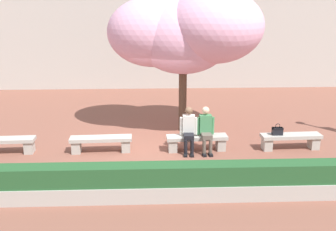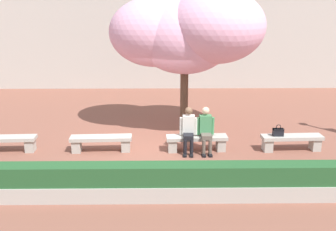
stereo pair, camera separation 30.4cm
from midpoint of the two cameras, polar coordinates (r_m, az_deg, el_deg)
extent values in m
plane|color=brown|center=(11.32, -1.99, -5.16)|extent=(100.00, 100.00, 0.00)
cube|color=#B7B2A8|center=(20.89, -1.51, 15.89)|extent=(28.00, 4.00, 7.97)
cube|color=#ADA89E|center=(11.99, -21.97, -3.11)|extent=(1.75, 0.49, 0.10)
cube|color=#ADA89E|center=(11.86, -18.66, -4.13)|extent=(0.25, 0.35, 0.35)
cube|color=#ADA89E|center=(11.29, -8.95, -3.25)|extent=(1.75, 0.49, 0.10)
cube|color=#ADA89E|center=(11.46, -12.38, -4.34)|extent=(0.25, 0.35, 0.35)
cube|color=#ADA89E|center=(11.32, -5.37, -4.28)|extent=(0.25, 0.35, 0.35)
cube|color=#ADA89E|center=(11.23, 4.97, -3.21)|extent=(1.75, 0.49, 0.10)
cube|color=#ADA89E|center=(11.24, 1.41, -4.37)|extent=(0.25, 0.35, 0.35)
cube|color=#ADA89E|center=(11.43, 8.42, -4.19)|extent=(0.25, 0.35, 0.35)
cube|color=#ADA89E|center=(11.82, 18.26, -3.00)|extent=(1.75, 0.49, 0.10)
cube|color=#ADA89E|center=(11.66, 14.96, -4.16)|extent=(0.25, 0.35, 0.35)
cube|color=#ADA89E|center=(12.16, 21.24, -3.89)|extent=(0.25, 0.35, 0.35)
cube|color=black|center=(10.95, 3.28, -5.78)|extent=(0.11, 0.23, 0.06)
cylinder|color=black|center=(10.93, 3.29, -4.64)|extent=(0.10, 0.10, 0.42)
cube|color=black|center=(10.95, 4.22, -5.79)|extent=(0.11, 0.23, 0.06)
cylinder|color=black|center=(10.93, 4.24, -4.65)|extent=(0.10, 0.10, 0.42)
cube|color=black|center=(11.01, 3.78, -3.00)|extent=(0.31, 0.42, 0.12)
cube|color=silver|center=(11.13, 3.79, -1.31)|extent=(0.35, 0.24, 0.54)
sphere|color=brown|center=(11.01, 3.83, 0.70)|extent=(0.21, 0.21, 0.21)
cylinder|color=silver|center=(11.12, 2.71, -1.52)|extent=(0.09, 0.09, 0.50)
cylinder|color=silver|center=(11.13, 4.87, -1.55)|extent=(0.09, 0.09, 0.50)
cube|color=black|center=(10.99, 6.01, -5.76)|extent=(0.11, 0.22, 0.06)
cylinder|color=brown|center=(10.97, 6.00, -4.63)|extent=(0.10, 0.10, 0.42)
cube|color=black|center=(11.02, 6.94, -5.73)|extent=(0.11, 0.22, 0.06)
cylinder|color=brown|center=(11.00, 6.93, -4.60)|extent=(0.10, 0.10, 0.42)
cube|color=brown|center=(11.06, 6.35, -2.97)|extent=(0.30, 0.41, 0.12)
cube|color=#428451|center=(11.18, 6.21, -1.30)|extent=(0.35, 0.24, 0.54)
sphere|color=beige|center=(11.06, 6.27, 0.70)|extent=(0.21, 0.21, 0.21)
cylinder|color=#428451|center=(11.14, 5.15, -1.55)|extent=(0.09, 0.09, 0.50)
cylinder|color=#428451|center=(11.21, 7.28, -1.50)|extent=(0.09, 0.09, 0.50)
cube|color=black|center=(11.61, 16.41, -2.34)|extent=(0.30, 0.14, 0.22)
cube|color=black|center=(11.58, 16.45, -1.93)|extent=(0.30, 0.15, 0.04)
torus|color=black|center=(11.57, 16.47, -1.59)|extent=(0.14, 0.02, 0.14)
cylinder|color=#513828|center=(12.80, 3.03, 2.26)|extent=(0.26, 0.26, 2.07)
ellipsoid|color=#EAA8C6|center=(12.47, 3.17, 11.30)|extent=(3.06, 2.64, 2.29)
ellipsoid|color=#EAA8C6|center=(12.71, -1.19, 12.02)|extent=(2.92, 2.67, 2.19)
ellipsoid|color=#EAA8C6|center=(12.32, 7.69, 12.70)|extent=(3.00, 3.11, 2.25)
cube|color=#ADA89E|center=(8.67, -2.38, -10.91)|extent=(13.86, 0.50, 0.36)
cube|color=#235128|center=(8.49, -2.41, -8.51)|extent=(13.76, 0.44, 0.44)
camera|label=1|loc=(0.15, -89.22, 0.23)|focal=42.00mm
camera|label=2|loc=(0.15, 90.78, -0.23)|focal=42.00mm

